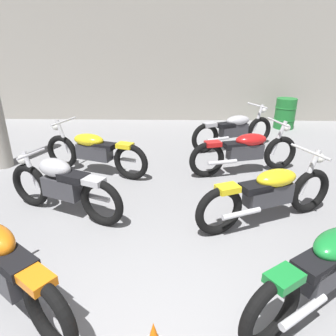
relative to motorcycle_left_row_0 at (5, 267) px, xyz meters
name	(u,v)px	position (x,y,z in m)	size (l,w,h in m)	color
back_wall	(173,60)	(1.40, 7.59, 1.34)	(12.86, 0.24, 3.60)	#9E998E
motorcycle_left_row_0	(5,267)	(0.00, 0.00, 0.00)	(1.66, 1.25, 0.88)	black
motorcycle_left_row_1	(62,185)	(-0.07, 1.67, 0.00)	(1.85, 0.88, 0.88)	black
motorcycle_left_row_2	(94,151)	(0.00, 3.16, -0.01)	(2.08, 0.94, 0.97)	black
motorcycle_right_row_0	(329,265)	(2.91, 0.11, -0.01)	(1.85, 1.32, 0.97)	black
motorcycle_right_row_1	(269,193)	(2.78, 1.54, -0.01)	(2.04, 1.04, 0.97)	black
motorcycle_right_row_2	(246,150)	(2.82, 3.25, -0.01)	(2.12, 0.86, 0.97)	black
motorcycle_right_row_3	(234,129)	(2.86, 4.73, -0.01)	(2.01, 1.09, 0.97)	black
oil_drum	(285,113)	(4.64, 6.58, -0.03)	(0.59, 0.59, 0.85)	#1E722D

